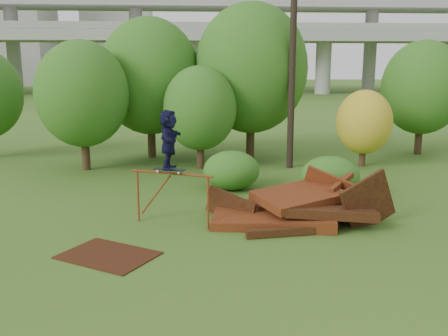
{
  "coord_description": "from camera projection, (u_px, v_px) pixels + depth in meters",
  "views": [
    {
      "loc": [
        -1.86,
        -11.71,
        4.53
      ],
      "look_at": [
        -0.8,
        2.0,
        1.6
      ],
      "focal_mm": 40.0,
      "sensor_mm": 36.0,
      "label": 1
    }
  ],
  "objects": [
    {
      "name": "tree_5",
      "position": [
        423.0,
        88.0,
        24.4
      ],
      "size": [
        3.98,
        3.98,
        5.6
      ],
      "color": "black",
      "rests_on": "ground"
    },
    {
      "name": "skateboard",
      "position": [
        169.0,
        170.0,
        13.83
      ],
      "size": [
        0.91,
        0.59,
        0.09
      ],
      "rotation": [
        0.0,
        0.0,
        -0.42
      ],
      "color": "black",
      "rests_on": "grind_rail"
    },
    {
      "name": "freeway_overpass",
      "position": [
        197.0,
        21.0,
        71.71
      ],
      "size": [
        160.0,
        15.0,
        13.7
      ],
      "color": "gray",
      "rests_on": "ground"
    },
    {
      "name": "building_right",
      "position": [
        118.0,
        17.0,
        107.84
      ],
      "size": [
        14.0,
        14.0,
        28.0
      ],
      "primitive_type": "cube",
      "color": "#9E9E99",
      "rests_on": "ground"
    },
    {
      "name": "grind_rail",
      "position": [
        172.0,
        187.0,
        13.91
      ],
      "size": [
        2.28,
        1.07,
        1.53
      ],
      "color": "maroon",
      "rests_on": "ground"
    },
    {
      "name": "flat_plate",
      "position": [
        108.0,
        255.0,
        11.89
      ],
      "size": [
        2.63,
        2.45,
        0.03
      ],
      "primitive_type": "cube",
      "rotation": [
        0.0,
        0.0,
        -0.57
      ],
      "color": "#35190B",
      "rests_on": "ground"
    },
    {
      "name": "tree_1",
      "position": [
        150.0,
        76.0,
        23.37
      ],
      "size": [
        4.75,
        4.75,
        6.6
      ],
      "color": "black",
      "rests_on": "ground"
    },
    {
      "name": "skater",
      "position": [
        169.0,
        140.0,
        13.65
      ],
      "size": [
        0.69,
        1.58,
        1.65
      ],
      "primitive_type": "imported",
      "rotation": [
        0.0,
        0.0,
        1.44
      ],
      "color": "black",
      "rests_on": "skateboard"
    },
    {
      "name": "tree_3",
      "position": [
        251.0,
        69.0,
        23.08
      ],
      "size": [
        5.22,
        5.22,
        7.24
      ],
      "color": "black",
      "rests_on": "ground"
    },
    {
      "name": "utility_pole",
      "position": [
        293.0,
        57.0,
        20.86
      ],
      "size": [
        1.4,
        0.28,
        9.29
      ],
      "color": "black",
      "rests_on": "ground"
    },
    {
      "name": "scrap_pile",
      "position": [
        295.0,
        209.0,
        14.38
      ],
      "size": [
        5.46,
        3.1,
        1.92
      ],
      "color": "#3D190B",
      "rests_on": "ground"
    },
    {
      "name": "tree_0",
      "position": [
        82.0,
        94.0,
        20.75
      ],
      "size": [
        3.86,
        3.86,
        5.45
      ],
      "color": "black",
      "rests_on": "ground"
    },
    {
      "name": "tree_4",
      "position": [
        364.0,
        122.0,
        21.75
      ],
      "size": [
        2.44,
        2.44,
        3.37
      ],
      "color": "black",
      "rests_on": "ground"
    },
    {
      "name": "tree_2",
      "position": [
        200.0,
        108.0,
        21.16
      ],
      "size": [
        3.13,
        3.13,
        4.41
      ],
      "color": "black",
      "rests_on": "ground"
    },
    {
      "name": "ground",
      "position": [
        262.0,
        246.0,
        12.5
      ],
      "size": [
        240.0,
        240.0,
        0.0
      ],
      "primitive_type": "plane",
      "color": "#2D5116",
      "rests_on": "ground"
    },
    {
      "name": "shrub_left",
      "position": [
        231.0,
        170.0,
        17.97
      ],
      "size": [
        2.04,
        1.88,
        1.41
      ],
      "primitive_type": "ellipsoid",
      "color": "#295516",
      "rests_on": "ground"
    },
    {
      "name": "shrub_right",
      "position": [
        330.0,
        177.0,
        16.81
      ],
      "size": [
        2.03,
        1.86,
        1.44
      ],
      "primitive_type": "ellipsoid",
      "color": "#295516",
      "rests_on": "ground"
    }
  ]
}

